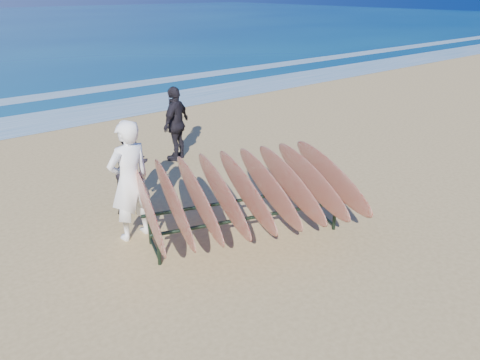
% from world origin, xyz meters
% --- Properties ---
extents(ground, '(120.00, 120.00, 0.00)m').
position_xyz_m(ground, '(0.00, 0.00, 0.00)').
color(ground, tan).
rests_on(ground, ground).
extents(foam_near, '(160.00, 160.00, 0.00)m').
position_xyz_m(foam_near, '(0.00, 10.00, 0.01)').
color(foam_near, white).
rests_on(foam_near, ground).
extents(foam_far, '(160.00, 160.00, 0.00)m').
position_xyz_m(foam_far, '(0.00, 13.50, 0.01)').
color(foam_far, white).
rests_on(foam_far, ground).
extents(surfboard_rack, '(3.79, 3.37, 1.30)m').
position_xyz_m(surfboard_rack, '(-0.01, 0.66, 0.83)').
color(surfboard_rack, black).
rests_on(surfboard_rack, ground).
extents(person_white, '(0.75, 0.53, 1.96)m').
position_xyz_m(person_white, '(-1.40, 1.82, 0.98)').
color(person_white, white).
rests_on(person_white, ground).
extents(person_dark_a, '(0.96, 0.88, 1.59)m').
position_xyz_m(person_dark_a, '(-0.91, 2.68, 0.80)').
color(person_dark_a, black).
rests_on(person_dark_a, ground).
extents(person_dark_b, '(1.09, 0.86, 1.73)m').
position_xyz_m(person_dark_b, '(1.16, 4.53, 0.86)').
color(person_dark_b, black).
rests_on(person_dark_b, ground).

